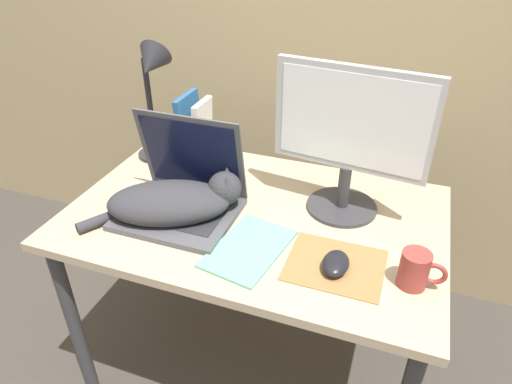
{
  "coord_description": "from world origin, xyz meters",
  "views": [
    {
      "loc": [
        0.39,
        -0.71,
        1.52
      ],
      "look_at": [
        0.02,
        0.33,
        0.82
      ],
      "focal_mm": 32.0,
      "sensor_mm": 36.0,
      "label": 1
    }
  ],
  "objects": [
    {
      "name": "laptop",
      "position": [
        -0.21,
        0.3,
        0.77
      ],
      "size": [
        0.34,
        0.28,
        0.29
      ],
      "color": "#4C4C51",
      "rests_on": "desk"
    },
    {
      "name": "desk_lamp",
      "position": [
        -0.44,
        0.56,
        1.01
      ],
      "size": [
        0.17,
        0.17,
        0.43
      ],
      "color": "#28282D",
      "rests_on": "desk"
    },
    {
      "name": "mug",
      "position": [
        0.47,
        0.2,
        0.77
      ],
      "size": [
        0.11,
        0.07,
        0.1
      ],
      "color": "#993833",
      "rests_on": "desk"
    },
    {
      "name": "notepad",
      "position": [
        0.05,
        0.19,
        0.72
      ],
      "size": [
        0.21,
        0.29,
        0.01
      ],
      "color": "#6BBC93",
      "rests_on": "desk"
    },
    {
      "name": "mousepad",
      "position": [
        0.28,
        0.21,
        0.72
      ],
      "size": [
        0.25,
        0.21,
        0.0
      ],
      "color": "olive",
      "rests_on": "desk"
    },
    {
      "name": "cat",
      "position": [
        -0.21,
        0.26,
        0.78
      ],
      "size": [
        0.43,
        0.32,
        0.14
      ],
      "color": "#333338",
      "rests_on": "desk"
    },
    {
      "name": "desk",
      "position": [
        0.0,
        0.36,
        0.64
      ],
      "size": [
        1.12,
        0.72,
        0.72
      ],
      "color": "tan",
      "rests_on": "ground_plane"
    },
    {
      "name": "book_row",
      "position": [
        -0.31,
        0.6,
        0.83
      ],
      "size": [
        0.08,
        0.16,
        0.25
      ],
      "color": "#285B93",
      "rests_on": "desk"
    },
    {
      "name": "computer_mouse",
      "position": [
        0.28,
        0.19,
        0.74
      ],
      "size": [
        0.07,
        0.1,
        0.04
      ],
      "color": "black",
      "rests_on": "mousepad"
    },
    {
      "name": "external_monitor",
      "position": [
        0.24,
        0.48,
        0.96
      ],
      "size": [
        0.45,
        0.21,
        0.45
      ],
      "color": "#333338",
      "rests_on": "desk"
    }
  ]
}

